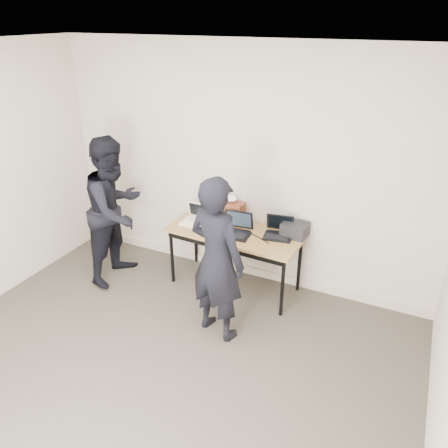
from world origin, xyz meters
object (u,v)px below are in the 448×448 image
Objects in this scene: desk at (234,236)px; laptop_right at (279,231)px; equipment_box at (295,229)px; leather_satchel at (229,211)px; person_typist at (217,260)px; person_observer at (115,210)px; laptop_beige at (195,219)px; laptop_center at (237,229)px.

desk is 4.45× the size of laptop_right.
equipment_box is at bearing 13.70° from laptop_right.
leather_satchel is 1.09m from person_typist.
leather_satchel is at bearing -63.50° from person_observer.
leather_satchel is at bearing 33.72° from laptop_beige.
leather_satchel reaches higher than laptop_center.
person_observer reaches higher than laptop_center.
laptop_right is 1.89m from person_observer.
laptop_right reaches higher than equipment_box.
person_typist is (0.36, -1.03, -0.02)m from leather_satchel.
person_observer is at bearing -164.72° from equipment_box.
laptop_right is (0.43, 0.16, -0.00)m from laptop_center.
laptop_beige is 0.40m from leather_satchel.
person_observer is at bearing -162.83° from desk.
person_observer is (-1.82, -0.47, 0.10)m from laptop_right.
person_observer reaches higher than laptop_right.
desk is 0.50m from laptop_right.
laptop_center is at bearing -159.25° from equipment_box.
laptop_beige is 0.79× the size of laptop_right.
leather_satchel reaches higher than laptop_beige.
laptop_beige is at bearing -178.67° from desk.
person_observer is (-1.17, -0.58, 0.02)m from leather_satchel.
laptop_beige is at bearing -171.03° from equipment_box.
person_observer reaches higher than desk.
leather_satchel is (-0.18, 0.23, 0.19)m from desk.
person_typist is at bearing -114.54° from equipment_box.
person_typist is at bearing -117.19° from laptop_right.
person_typist is 1.60m from person_observer.
desk is at bearing -75.19° from person_observer.
desk is at bearing 134.15° from laptop_center.
person_observer is (-0.84, -0.36, 0.10)m from laptop_beige.
laptop_center is 0.46m from laptop_right.
desk is at bearing -63.26° from person_typist.
laptop_beige is 0.16× the size of person_typist.
equipment_box is 0.16× the size of person_typist.
leather_satchel is 0.81m from equipment_box.
desk is at bearing -51.40° from leather_satchel.
laptop_beige is 1.07m from person_typist.
person_typist is at bearing -74.89° from desk.
laptop_beige is 0.55m from laptop_center.
person_typist is at bearing -85.35° from laptop_center.
laptop_beige is 0.99m from laptop_right.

